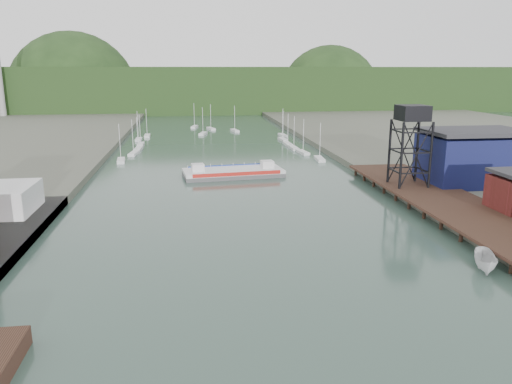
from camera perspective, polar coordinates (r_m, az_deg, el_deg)
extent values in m
plane|color=#2B433D|center=(44.52, 5.35, -20.49)|extent=(600.00, 600.00, 0.00)
cube|color=black|center=(95.63, 21.16, -1.08)|extent=(14.00, 70.00, 0.50)
cylinder|color=black|center=(93.19, 17.86, -1.88)|extent=(0.60, 0.60, 2.20)
cylinder|color=black|center=(98.91, 24.15, -1.55)|extent=(0.60, 0.60, 2.20)
cylinder|color=black|center=(100.79, 16.30, 3.97)|extent=(0.50, 0.50, 13.00)
cylinder|color=black|center=(103.36, 19.35, 3.98)|extent=(0.50, 0.50, 13.00)
cylinder|color=black|center=(106.22, 15.00, 4.54)|extent=(0.50, 0.50, 13.00)
cylinder|color=black|center=(108.66, 17.93, 4.54)|extent=(0.50, 0.50, 13.00)
cube|color=black|center=(103.76, 17.46, 8.62)|extent=(5.50, 5.50, 3.00)
cube|color=#0E113D|center=(113.81, 23.54, 3.41)|extent=(20.00, 14.00, 10.00)
cube|color=#2D2D33|center=(113.00, 23.83, 6.35)|extent=(20.50, 14.50, 0.80)
cube|color=silver|center=(143.01, -15.17, 3.47)|extent=(2.67, 7.65, 0.90)
cube|color=silver|center=(153.90, -13.81, 4.27)|extent=(2.81, 7.67, 0.90)
cube|color=silver|center=(162.55, -13.30, 4.80)|extent=(2.35, 7.59, 0.90)
cube|color=silver|center=(172.33, -13.03, 5.31)|extent=(2.01, 7.50, 0.90)
cube|color=silver|center=(184.57, -13.27, 5.85)|extent=(2.00, 7.50, 0.90)
cube|color=silver|center=(194.08, -12.33, 6.29)|extent=(2.16, 7.54, 0.90)
cube|color=silver|center=(141.72, 7.27, 3.76)|extent=(2.53, 7.62, 0.90)
cube|color=silver|center=(152.18, 5.40, 4.51)|extent=(2.76, 7.67, 0.90)
cube|color=silver|center=(160.43, 4.34, 5.02)|extent=(2.22, 7.56, 0.90)
cube|color=silver|center=(169.10, 3.65, 5.49)|extent=(2.18, 7.54, 0.90)
cube|color=silver|center=(179.95, 3.08, 6.01)|extent=(2.46, 7.61, 0.90)
cube|color=silver|center=(191.65, 3.05, 6.49)|extent=(2.48, 7.61, 0.90)
cube|color=silver|center=(197.34, -6.07, 6.65)|extent=(3.78, 7.76, 0.90)
cube|color=silver|center=(206.05, -2.44, 7.02)|extent=(3.31, 7.74, 0.90)
cube|color=silver|center=(213.35, -5.17, 7.21)|extent=(3.76, 7.76, 0.90)
cube|color=silver|center=(221.10, -7.04, 7.40)|extent=(3.40, 7.74, 0.90)
cube|color=#1B3115|center=(336.06, -6.35, 11.62)|extent=(500.00, 120.00, 28.00)
sphere|color=#1B3115|center=(343.60, -20.01, 10.26)|extent=(80.00, 80.00, 80.00)
sphere|color=#1B3115|center=(360.03, 8.36, 10.75)|extent=(70.00, 70.00, 70.00)
cube|color=#515154|center=(119.68, -2.63, 2.04)|extent=(24.42, 12.03, 0.94)
cube|color=silver|center=(119.51, -2.63, 2.43)|extent=(24.42, 12.03, 0.75)
cube|color=red|center=(114.92, -2.15, 2.07)|extent=(20.56, 2.51, 0.85)
cube|color=navy|center=(124.04, -3.08, 2.94)|extent=(20.56, 2.51, 0.85)
cube|color=silver|center=(117.91, -6.67, 2.75)|extent=(3.12, 3.12, 1.88)
cube|color=silver|center=(121.24, 1.29, 3.15)|extent=(3.12, 3.12, 1.88)
imported|color=silver|center=(70.06, 24.76, -7.30)|extent=(5.04, 7.12, 2.58)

